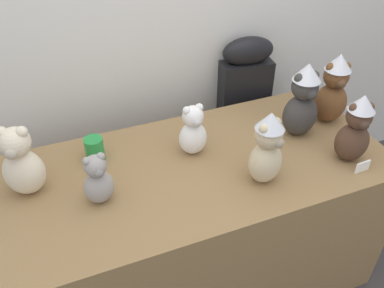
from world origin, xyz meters
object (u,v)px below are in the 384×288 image
(teddy_bear_snow, at_px, (193,131))
(teddy_bear_chestnut, at_px, (333,90))
(party_cup_green, at_px, (95,149))
(teddy_bear_ash, at_px, (98,180))
(teddy_bear_charcoal, at_px, (302,101))
(teddy_bear_cocoa, at_px, (355,129))
(teddy_bear_sand, at_px, (267,149))
(teddy_bear_cream, at_px, (21,163))
(instrument_case, at_px, (242,124))
(display_table, at_px, (192,228))

(teddy_bear_snow, height_order, teddy_bear_chestnut, teddy_bear_chestnut)
(party_cup_green, bearing_deg, teddy_bear_ash, -96.89)
(teddy_bear_charcoal, relative_size, teddy_bear_cocoa, 1.13)
(teddy_bear_cocoa, bearing_deg, teddy_bear_sand, -168.78)
(teddy_bear_cream, xyz_separation_m, party_cup_green, (0.28, 0.10, -0.09))
(teddy_bear_charcoal, bearing_deg, instrument_case, 93.54)
(display_table, relative_size, teddy_bear_ash, 7.77)
(teddy_bear_charcoal, relative_size, teddy_bear_chestnut, 1.03)
(teddy_bear_charcoal, xyz_separation_m, teddy_bear_cream, (-1.20, 0.06, -0.03))
(instrument_case, distance_m, party_cup_green, 0.98)
(display_table, distance_m, party_cup_green, 0.61)
(teddy_bear_charcoal, distance_m, party_cup_green, 0.94)
(instrument_case, xyz_separation_m, teddy_bear_cream, (-1.17, -0.41, 0.38))
(instrument_case, relative_size, party_cup_green, 9.83)
(teddy_bear_chestnut, bearing_deg, teddy_bear_snow, -168.81)
(instrument_case, xyz_separation_m, teddy_bear_cocoa, (0.13, -0.71, 0.39))
(teddy_bear_chestnut, bearing_deg, instrument_case, 129.62)
(teddy_bear_chestnut, bearing_deg, teddy_bear_ash, -161.23)
(teddy_bear_cocoa, distance_m, teddy_bear_ash, 1.06)
(instrument_case, xyz_separation_m, teddy_bear_chestnut, (0.23, -0.43, 0.41))
(teddy_bear_cream, distance_m, teddy_bear_chestnut, 1.39)
(teddy_bear_cream, bearing_deg, party_cup_green, 38.49)
(teddy_bear_cocoa, distance_m, party_cup_green, 1.09)
(teddy_bear_charcoal, bearing_deg, party_cup_green, 170.51)
(display_table, height_order, teddy_bear_cream, teddy_bear_cream)
(display_table, xyz_separation_m, teddy_bear_ash, (-0.40, -0.06, 0.49))
(teddy_bear_charcoal, height_order, teddy_bear_cream, teddy_bear_charcoal)
(display_table, xyz_separation_m, party_cup_green, (-0.37, 0.20, 0.45))
(teddy_bear_sand, height_order, teddy_bear_chestnut, teddy_bear_chestnut)
(teddy_bear_charcoal, bearing_deg, teddy_bear_sand, -143.89)
(teddy_bear_chestnut, bearing_deg, teddy_bear_sand, -140.55)
(teddy_bear_chestnut, bearing_deg, teddy_bear_cream, -168.89)
(teddy_bear_cocoa, bearing_deg, teddy_bear_ash, -174.11)
(display_table, relative_size, instrument_case, 1.59)
(teddy_bear_chestnut, bearing_deg, party_cup_green, -174.01)
(teddy_bear_cream, relative_size, teddy_bear_ash, 1.38)
(teddy_bear_sand, xyz_separation_m, teddy_bear_charcoal, (0.31, 0.23, 0.02))
(teddy_bear_cocoa, distance_m, teddy_bear_chestnut, 0.30)
(instrument_case, distance_m, teddy_bear_chestnut, 0.63)
(teddy_bear_ash, bearing_deg, instrument_case, 23.13)
(teddy_bear_cocoa, height_order, teddy_bear_ash, teddy_bear_cocoa)
(teddy_bear_sand, bearing_deg, teddy_bear_cream, 141.96)
(teddy_bear_ash, relative_size, party_cup_green, 2.01)
(party_cup_green, bearing_deg, instrument_case, 19.51)
(teddy_bear_sand, distance_m, teddy_bear_cocoa, 0.41)
(teddy_bear_snow, bearing_deg, teddy_bear_charcoal, -8.87)
(teddy_bear_snow, relative_size, teddy_bear_chestnut, 0.69)
(display_table, relative_size, teddy_bear_charcoal, 4.79)
(teddy_bear_snow, relative_size, party_cup_green, 2.20)
(teddy_bear_cream, bearing_deg, display_table, 10.73)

